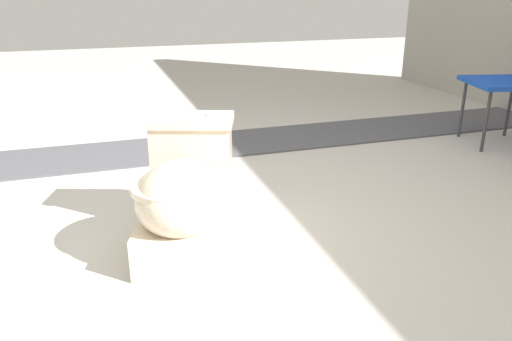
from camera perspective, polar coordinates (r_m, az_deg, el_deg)
The scene contains 3 objects.
ground_plane at distance 2.24m, azimuth -5.51°, elevation -7.04°, with size 14.00×14.00×0.00m, color #B7B2A8.
gravel_strip at distance 3.45m, azimuth -1.87°, elevation 3.24°, with size 0.56×8.00×0.01m, color #4C4C51.
toilet at distance 2.06m, azimuth -7.99°, elevation -3.02°, with size 0.72×0.55×0.52m.
Camera 1 is at (1.95, -0.40, 1.04)m, focal length 35.00 mm.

